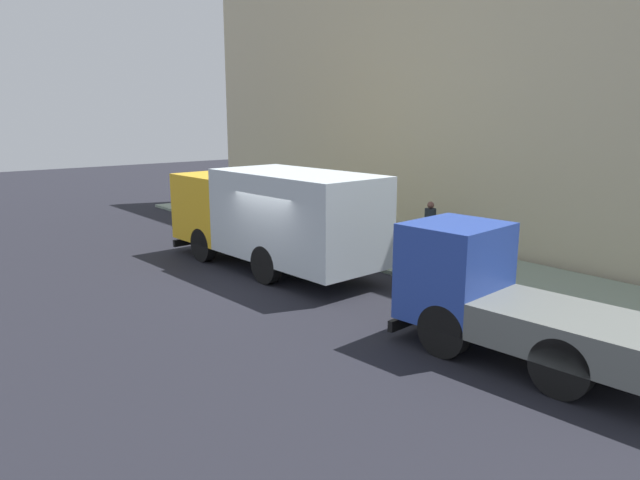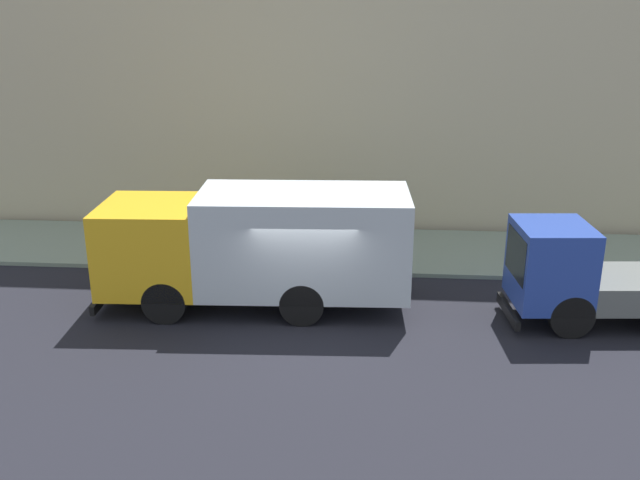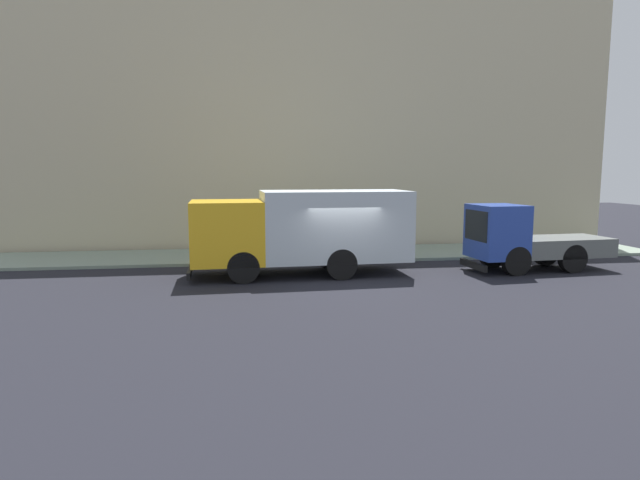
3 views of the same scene
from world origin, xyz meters
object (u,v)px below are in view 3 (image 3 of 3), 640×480
small_flatbed_truck (524,240)px  pedestrian_standing (335,231)px  large_utility_truck (303,228)px  pedestrian_walking (296,234)px  traffic_cone_orange (210,254)px  pedestrian_third (308,233)px

small_flatbed_truck → pedestrian_standing: bearing=45.6°
large_utility_truck → pedestrian_standing: size_ratio=4.63×
small_flatbed_truck → pedestrian_walking: 9.18m
pedestrian_standing → traffic_cone_orange: size_ratio=3.11×
traffic_cone_orange → pedestrian_walking: bearing=-76.8°
pedestrian_third → large_utility_truck: bearing=-149.6°
large_utility_truck → pedestrian_standing: bearing=-24.8°
large_utility_truck → pedestrian_walking: bearing=-3.9°
small_flatbed_truck → pedestrian_walking: bearing=58.9°
pedestrian_walking → pedestrian_standing: bearing=-21.3°
pedestrian_walking → pedestrian_third: 0.78m
pedestrian_standing → pedestrian_third: (-0.65, 1.30, -0.01)m
small_flatbed_truck → pedestrian_walking: (4.10, 8.21, -0.12)m
pedestrian_third → traffic_cone_orange: 4.46m
pedestrian_walking → traffic_cone_orange: size_ratio=3.12×
pedestrian_third → traffic_cone_orange: bearing=147.4°
large_utility_truck → pedestrian_third: bearing=-11.9°
pedestrian_walking → pedestrian_standing: pedestrian_walking is taller
small_flatbed_truck → pedestrian_walking: size_ratio=3.24×
large_utility_truck → small_flatbed_truck: size_ratio=1.42×
pedestrian_walking → pedestrian_standing: 2.23m
large_utility_truck → traffic_cone_orange: bearing=47.9°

